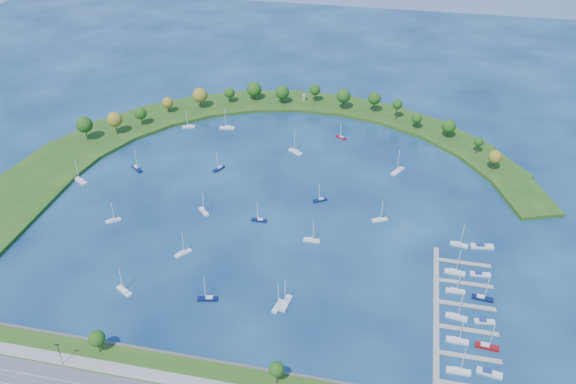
% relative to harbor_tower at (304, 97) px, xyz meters
% --- Properties ---
extents(ground, '(700.00, 700.00, 0.00)m').
position_rel_harbor_tower_xyz_m(ground, '(8.24, -118.17, -4.17)').
color(ground, '#071D43').
rests_on(ground, ground).
extents(breakwater, '(286.74, 247.64, 2.00)m').
position_rel_harbor_tower_xyz_m(breakwater, '(-38.09, -69.46, -3.18)').
color(breakwater, '#1C4913').
rests_on(breakwater, ground).
extents(breakwater_trees, '(236.83, 88.44, 14.94)m').
position_rel_harbor_tower_xyz_m(breakwater_trees, '(-18.39, -31.70, 6.39)').
color(breakwater_trees, '#382314').
rests_on(breakwater_trees, breakwater).
extents(harbor_tower, '(2.60, 2.60, 4.23)m').
position_rel_harbor_tower_xyz_m(harbor_tower, '(0.00, 0.00, 0.00)').
color(harbor_tower, gray).
rests_on(harbor_tower, breakwater).
extents(dock_system, '(24.28, 82.00, 1.60)m').
position_rel_harbor_tower_xyz_m(dock_system, '(93.54, -179.17, -3.82)').
color(dock_system, gray).
rests_on(dock_system, ground).
extents(moored_boat_0, '(8.05, 4.56, 11.42)m').
position_rel_harbor_tower_xyz_m(moored_boat_0, '(-62.71, -49.46, -3.28)').
color(moored_boat_0, silver).
rests_on(moored_boat_0, ground).
extents(moored_boat_1, '(7.01, 5.37, 10.33)m').
position_rel_harbor_tower_xyz_m(moored_boat_1, '(29.36, -111.67, -3.31)').
color(moored_boat_1, '#09113A').
rests_on(moored_boat_1, ground).
extents(moored_boat_2, '(6.93, 7.19, 11.47)m').
position_rel_harbor_tower_xyz_m(moored_boat_2, '(-24.33, -133.34, -3.28)').
color(moored_boat_2, silver).
rests_on(moored_boat_2, ground).
extents(moored_boat_3, '(5.33, 7.72, 11.14)m').
position_rel_harbor_tower_xyz_m(moored_boat_3, '(-29.33, -93.37, -3.29)').
color(moored_boat_3, '#09113A').
rests_on(moored_boat_3, ground).
extents(moored_boat_4, '(6.70, 5.01, 9.82)m').
position_rel_harbor_tower_xyz_m(moored_boat_4, '(30.64, -43.58, -3.32)').
color(moored_boat_4, maroon).
rests_on(moored_boat_4, ground).
extents(moored_boat_5, '(6.55, 7.52, 11.51)m').
position_rel_harbor_tower_xyz_m(moored_boat_5, '(-22.83, -165.55, -3.28)').
color(moored_boat_5, silver).
rests_on(moored_boat_5, ground).
extents(moored_boat_6, '(8.36, 3.80, 11.87)m').
position_rel_harbor_tower_xyz_m(moored_boat_6, '(-3.10, -190.41, -3.27)').
color(moored_boat_6, '#09113A').
rests_on(moored_boat_6, ground).
extents(moored_boat_7, '(9.01, 6.83, 13.25)m').
position_rel_harbor_tower_xyz_m(moored_boat_7, '(7.70, -66.57, -3.22)').
color(moored_boat_7, silver).
rests_on(moored_boat_7, ground).
extents(moored_boat_8, '(9.23, 3.85, 13.15)m').
position_rel_harbor_tower_xyz_m(moored_boat_8, '(-39.13, -46.01, -3.23)').
color(moored_boat_8, silver).
rests_on(moored_boat_8, ground).
extents(moored_boat_9, '(7.52, 2.12, 11.04)m').
position_rel_harbor_tower_xyz_m(moored_boat_9, '(30.89, -144.66, -3.29)').
color(moored_boat_9, silver).
rests_on(moored_boat_9, ground).
extents(moored_boat_10, '(9.38, 6.82, 13.66)m').
position_rel_harbor_tower_xyz_m(moored_boat_10, '(-96.67, -120.62, -3.21)').
color(moored_boat_10, silver).
rests_on(moored_boat_10, ground).
extents(moored_boat_11, '(3.66, 7.94, 11.27)m').
position_rel_harbor_tower_xyz_m(moored_boat_11, '(25.26, -188.71, -3.28)').
color(moored_boat_11, silver).
rests_on(moored_boat_11, ground).
extents(moored_boat_12, '(6.95, 5.84, 10.51)m').
position_rel_harbor_tower_xyz_m(moored_boat_12, '(-64.00, -149.36, -3.30)').
color(moored_boat_12, silver).
rests_on(moored_boat_12, ground).
extents(moored_boat_13, '(8.02, 7.18, 12.40)m').
position_rel_harbor_tower_xyz_m(moored_boat_13, '(-72.92, -102.62, -3.25)').
color(moored_boat_13, '#09113A').
rests_on(moored_boat_13, ground).
extents(moored_boat_14, '(7.80, 5.08, 11.17)m').
position_rel_harbor_tower_xyz_m(moored_boat_14, '(59.84, -122.48, -3.28)').
color(moored_boat_14, silver).
rests_on(moored_boat_14, ground).
extents(moored_boat_15, '(8.15, 6.01, 11.91)m').
position_rel_harbor_tower_xyz_m(moored_boat_15, '(-37.62, -193.23, -3.26)').
color(moored_boat_15, silver).
rests_on(moored_boat_15, ground).
extents(moored_boat_16, '(7.09, 9.57, 13.99)m').
position_rel_harbor_tower_xyz_m(moored_boat_16, '(65.95, -75.80, -3.20)').
color(moored_boat_16, silver).
rests_on(moored_boat_16, ground).
extents(moored_boat_17, '(7.33, 2.12, 10.74)m').
position_rel_harbor_tower_xyz_m(moored_boat_17, '(3.79, -134.62, -3.30)').
color(moored_boat_17, '#09113A').
rests_on(moored_boat_17, ground).
extents(moored_boat_18, '(3.81, 9.31, 13.29)m').
position_rel_harbor_tower_xyz_m(moored_boat_18, '(28.03, -186.33, -3.22)').
color(moored_boat_18, silver).
rests_on(moored_boat_18, ground).
extents(docked_boat_0, '(8.38, 2.42, 12.29)m').
position_rel_harbor_tower_xyz_m(docked_boat_0, '(93.75, -206.46, -3.25)').
color(docked_boat_0, silver).
rests_on(docked_boat_0, ground).
extents(docked_boat_1, '(9.05, 3.79, 1.79)m').
position_rel_harbor_tower_xyz_m(docked_boat_1, '(104.21, -204.96, -3.51)').
color(docked_boat_1, silver).
rests_on(docked_boat_1, ground).
extents(docked_boat_2, '(8.26, 2.69, 11.99)m').
position_rel_harbor_tower_xyz_m(docked_boat_2, '(93.76, -192.22, -3.26)').
color(docked_boat_2, silver).
rests_on(docked_boat_2, ground).
extents(docked_boat_3, '(8.68, 3.10, 12.50)m').
position_rel_harbor_tower_xyz_m(docked_boat_3, '(104.25, -192.88, -3.25)').
color(docked_boat_3, maroon).
rests_on(docked_boat_3, ground).
extents(docked_boat_4, '(8.50, 3.41, 12.15)m').
position_rel_harbor_tower_xyz_m(docked_boat_4, '(93.76, -180.00, -3.26)').
color(docked_boat_4, silver).
rests_on(docked_boat_4, ground).
extents(docked_boat_5, '(7.89, 3.04, 1.57)m').
position_rel_harbor_tower_xyz_m(docked_boat_5, '(104.23, -180.13, -3.59)').
color(docked_boat_5, silver).
rests_on(docked_boat_5, ground).
extents(docked_boat_6, '(7.82, 2.38, 11.41)m').
position_rel_harbor_tower_xyz_m(docked_boat_6, '(93.76, -165.18, -3.28)').
color(docked_boat_6, silver).
rests_on(docked_boat_6, ground).
extents(docked_boat_7, '(8.59, 3.25, 12.33)m').
position_rel_harbor_tower_xyz_m(docked_boat_7, '(104.25, -167.30, -3.25)').
color(docked_boat_7, '#09113A').
rests_on(docked_boat_7, ground).
extents(docked_boat_8, '(8.71, 3.11, 12.54)m').
position_rel_harbor_tower_xyz_m(docked_boat_8, '(93.75, -153.53, -3.25)').
color(docked_boat_8, silver).
rests_on(docked_boat_8, ground).
extents(docked_boat_9, '(8.51, 2.87, 1.71)m').
position_rel_harbor_tower_xyz_m(docked_boat_9, '(104.22, -152.65, -3.54)').
color(docked_boat_9, silver).
rests_on(docked_boat_9, ground).
extents(docked_boat_10, '(8.09, 3.47, 11.51)m').
position_rel_harbor_tower_xyz_m(docked_boat_10, '(96.16, -133.92, -3.28)').
color(docked_boat_10, silver).
rests_on(docked_boat_10, ground).
extents(docked_boat_11, '(10.26, 4.07, 2.04)m').
position_rel_harbor_tower_xyz_m(docked_boat_11, '(106.09, -133.25, -3.42)').
color(docked_boat_11, silver).
rests_on(docked_boat_11, ground).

